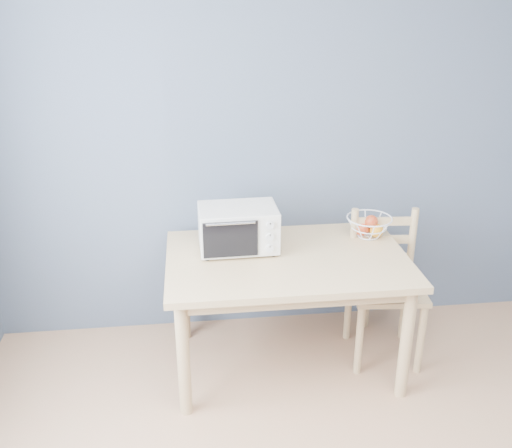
{
  "coord_description": "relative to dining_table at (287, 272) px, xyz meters",
  "views": [
    {
      "loc": [
        -0.68,
        -1.23,
        2.22
      ],
      "look_at": [
        -0.32,
        1.78,
        0.93
      ],
      "focal_mm": 40.0,
      "sensor_mm": 36.0,
      "label": 1
    }
  ],
  "objects": [
    {
      "name": "toaster_oven",
      "position": [
        -0.29,
        0.13,
        0.24
      ],
      "size": [
        0.46,
        0.35,
        0.27
      ],
      "rotation": [
        0.0,
        0.0,
        0.02
      ],
      "color": "silver",
      "rests_on": "dining_table"
    },
    {
      "name": "fruit_basket",
      "position": [
        0.55,
        0.23,
        0.17
      ],
      "size": [
        0.31,
        0.31,
        0.14
      ],
      "rotation": [
        0.0,
        0.0,
        -0.09
      ],
      "color": "silver",
      "rests_on": "dining_table"
    },
    {
      "name": "dining_chair",
      "position": [
        0.63,
        0.07,
        -0.19
      ],
      "size": [
        0.47,
        0.47,
        0.94
      ],
      "rotation": [
        0.0,
        0.0,
        -0.09
      ],
      "color": "tan",
      "rests_on": "ground"
    },
    {
      "name": "dining_table",
      "position": [
        0.0,
        0.0,
        0.0
      ],
      "size": [
        1.4,
        0.9,
        0.75
      ],
      "color": "tan",
      "rests_on": "ground"
    },
    {
      "name": "room",
      "position": [
        0.14,
        -1.7,
        0.65
      ],
      "size": [
        4.01,
        4.51,
        2.61
      ],
      "color": "tan",
      "rests_on": "ground"
    }
  ]
}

